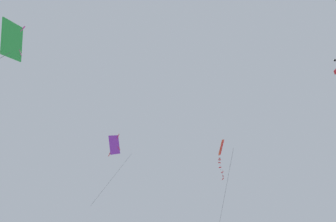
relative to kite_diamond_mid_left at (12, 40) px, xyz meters
name	(u,v)px	position (x,y,z in m)	size (l,w,h in m)	color
kite_diamond_mid_left	(12,40)	(0.00, 0.00, 0.00)	(2.20, 1.16, 5.64)	green
kite_diamond_low_drifter	(114,145)	(-14.73, -6.27, 8.67)	(3.25, 1.99, 9.55)	purple
kite_diamond_upper_right	(221,149)	(-14.35, 4.13, 2.53)	(1.91, 1.51, 7.74)	red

